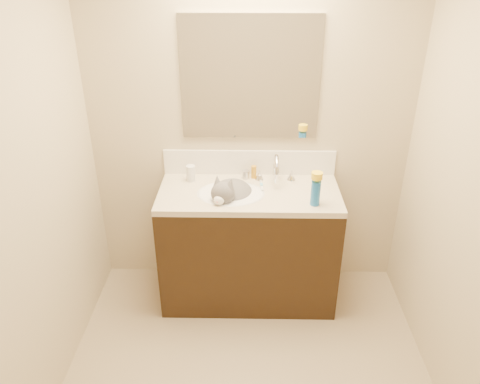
{
  "coord_description": "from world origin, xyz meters",
  "views": [
    {
      "loc": [
        -0.01,
        -1.76,
        2.3
      ],
      "look_at": [
        -0.06,
        0.92,
        0.88
      ],
      "focal_mm": 35.0,
      "sensor_mm": 36.0,
      "label": 1
    }
  ],
  "objects_px": {
    "cat": "(231,196)",
    "amber_bottle": "(254,172)",
    "silver_jar": "(246,174)",
    "faucet": "(276,171)",
    "vanity_cabinet": "(249,247)",
    "basin": "(231,202)",
    "spray_can": "(315,193)",
    "pill_bottle": "(191,173)"
  },
  "relations": [
    {
      "from": "vanity_cabinet",
      "to": "spray_can",
      "type": "distance_m",
      "value": 0.69
    },
    {
      "from": "vanity_cabinet",
      "to": "silver_jar",
      "type": "relative_size",
      "value": 20.35
    },
    {
      "from": "cat",
      "to": "amber_bottle",
      "type": "distance_m",
      "value": 0.28
    },
    {
      "from": "pill_bottle",
      "to": "cat",
      "type": "bearing_deg",
      "value": -30.89
    },
    {
      "from": "cat",
      "to": "pill_bottle",
      "type": "bearing_deg",
      "value": 169.87
    },
    {
      "from": "basin",
      "to": "pill_bottle",
      "type": "height_order",
      "value": "pill_bottle"
    },
    {
      "from": "silver_jar",
      "to": "amber_bottle",
      "type": "xyz_separation_m",
      "value": [
        0.06,
        0.01,
        0.02
      ]
    },
    {
      "from": "basin",
      "to": "faucet",
      "type": "relative_size",
      "value": 1.61
    },
    {
      "from": "pill_bottle",
      "to": "spray_can",
      "type": "bearing_deg",
      "value": -21.51
    },
    {
      "from": "silver_jar",
      "to": "spray_can",
      "type": "height_order",
      "value": "spray_can"
    },
    {
      "from": "basin",
      "to": "cat",
      "type": "relative_size",
      "value": 1.02
    },
    {
      "from": "cat",
      "to": "silver_jar",
      "type": "distance_m",
      "value": 0.24
    },
    {
      "from": "cat",
      "to": "faucet",
      "type": "bearing_deg",
      "value": 47.71
    },
    {
      "from": "cat",
      "to": "amber_bottle",
      "type": "relative_size",
      "value": 4.91
    },
    {
      "from": "amber_bottle",
      "to": "pill_bottle",
      "type": "bearing_deg",
      "value": -173.16
    },
    {
      "from": "basin",
      "to": "vanity_cabinet",
      "type": "bearing_deg",
      "value": 14.04
    },
    {
      "from": "silver_jar",
      "to": "amber_bottle",
      "type": "height_order",
      "value": "amber_bottle"
    },
    {
      "from": "pill_bottle",
      "to": "silver_jar",
      "type": "relative_size",
      "value": 1.89
    },
    {
      "from": "spray_can",
      "to": "cat",
      "type": "bearing_deg",
      "value": 163.97
    },
    {
      "from": "basin",
      "to": "faucet",
      "type": "xyz_separation_m",
      "value": [
        0.3,
        0.17,
        0.16
      ]
    },
    {
      "from": "faucet",
      "to": "silver_jar",
      "type": "distance_m",
      "value": 0.22
    },
    {
      "from": "pill_bottle",
      "to": "spray_can",
      "type": "height_order",
      "value": "spray_can"
    },
    {
      "from": "vanity_cabinet",
      "to": "faucet",
      "type": "height_order",
      "value": "faucet"
    },
    {
      "from": "faucet",
      "to": "vanity_cabinet",
      "type": "bearing_deg",
      "value": -142.71
    },
    {
      "from": "basin",
      "to": "pill_bottle",
      "type": "bearing_deg",
      "value": 147.37
    },
    {
      "from": "vanity_cabinet",
      "to": "cat",
      "type": "height_order",
      "value": "cat"
    },
    {
      "from": "vanity_cabinet",
      "to": "basin",
      "type": "bearing_deg",
      "value": -165.96
    },
    {
      "from": "faucet",
      "to": "amber_bottle",
      "type": "relative_size",
      "value": 3.11
    },
    {
      "from": "amber_bottle",
      "to": "spray_can",
      "type": "distance_m",
      "value": 0.53
    },
    {
      "from": "spray_can",
      "to": "amber_bottle",
      "type": "bearing_deg",
      "value": 135.6
    },
    {
      "from": "amber_bottle",
      "to": "cat",
      "type": "bearing_deg",
      "value": -125.04
    },
    {
      "from": "amber_bottle",
      "to": "silver_jar",
      "type": "bearing_deg",
      "value": -171.43
    },
    {
      "from": "vanity_cabinet",
      "to": "basin",
      "type": "height_order",
      "value": "basin"
    },
    {
      "from": "basin",
      "to": "amber_bottle",
      "type": "xyz_separation_m",
      "value": [
        0.15,
        0.23,
        0.12
      ]
    },
    {
      "from": "silver_jar",
      "to": "faucet",
      "type": "bearing_deg",
      "value": -15.39
    },
    {
      "from": "basin",
      "to": "spray_can",
      "type": "bearing_deg",
      "value": -14.76
    },
    {
      "from": "vanity_cabinet",
      "to": "spray_can",
      "type": "bearing_deg",
      "value": -22.47
    },
    {
      "from": "cat",
      "to": "pill_bottle",
      "type": "distance_m",
      "value": 0.34
    },
    {
      "from": "faucet",
      "to": "basin",
      "type": "bearing_deg",
      "value": -150.88
    },
    {
      "from": "basin",
      "to": "amber_bottle",
      "type": "distance_m",
      "value": 0.3
    },
    {
      "from": "cat",
      "to": "spray_can",
      "type": "bearing_deg",
      "value": 4.74
    },
    {
      "from": "cat",
      "to": "pill_bottle",
      "type": "height_order",
      "value": "cat"
    }
  ]
}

